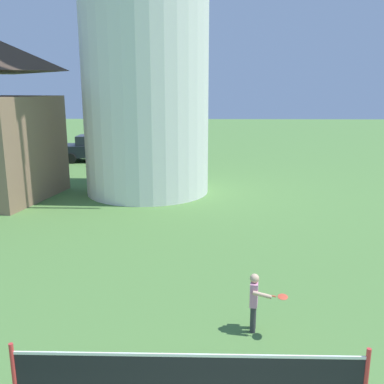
# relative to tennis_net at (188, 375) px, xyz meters

# --- Properties ---
(tennis_net) EXTENTS (4.62, 0.06, 1.10)m
(tennis_net) POSITION_rel_tennis_net_xyz_m (0.00, 0.00, 0.00)
(tennis_net) COLOR red
(tennis_net) RESTS_ON ground_plane
(player_far) EXTENTS (0.67, 0.55, 1.10)m
(player_far) POSITION_rel_tennis_net_xyz_m (1.13, 2.22, -0.06)
(player_far) COLOR #333338
(player_far) RESTS_ON ground_plane
(parked_car_black) EXTENTS (4.45, 1.97, 1.56)m
(parked_car_black) POSITION_rel_tennis_net_xyz_m (-6.03, 20.91, 0.13)
(parked_car_black) COLOR #1E232D
(parked_car_black) RESTS_ON ground_plane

